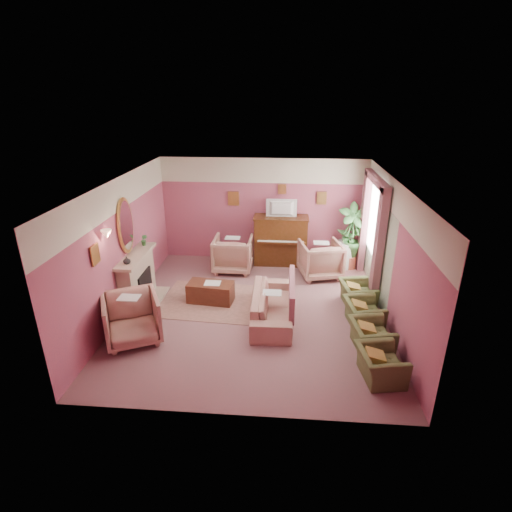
# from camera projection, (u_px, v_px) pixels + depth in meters

# --- Properties ---
(floor) EXTENTS (5.50, 6.00, 0.01)m
(floor) POSITION_uv_depth(u_px,v_px,m) (254.00, 311.00, 8.60)
(floor) COLOR #895A5F
(floor) RESTS_ON ground
(ceiling) EXTENTS (5.50, 6.00, 0.01)m
(ceiling) POSITION_uv_depth(u_px,v_px,m) (254.00, 182.00, 7.54)
(ceiling) COLOR silver
(ceiling) RESTS_ON wall_back
(wall_back) EXTENTS (5.50, 0.02, 2.80)m
(wall_back) POSITION_uv_depth(u_px,v_px,m) (263.00, 210.00, 10.83)
(wall_back) COLOR #874462
(wall_back) RESTS_ON floor
(wall_front) EXTENTS (5.50, 0.02, 2.80)m
(wall_front) POSITION_uv_depth(u_px,v_px,m) (234.00, 334.00, 5.30)
(wall_front) COLOR #874462
(wall_front) RESTS_ON floor
(wall_left) EXTENTS (0.02, 6.00, 2.80)m
(wall_left) POSITION_uv_depth(u_px,v_px,m) (122.00, 247.00, 8.27)
(wall_left) COLOR #874462
(wall_left) RESTS_ON floor
(wall_right) EXTENTS (0.02, 6.00, 2.80)m
(wall_right) POSITION_uv_depth(u_px,v_px,m) (392.00, 255.00, 7.86)
(wall_right) COLOR #874462
(wall_right) RESTS_ON floor
(picture_rail_band) EXTENTS (5.50, 0.01, 0.65)m
(picture_rail_band) POSITION_uv_depth(u_px,v_px,m) (263.00, 171.00, 10.42)
(picture_rail_band) COLOR beige
(picture_rail_band) RESTS_ON wall_back
(stripe_panel) EXTENTS (0.01, 3.00, 2.15)m
(stripe_panel) POSITION_uv_depth(u_px,v_px,m) (377.00, 247.00, 9.19)
(stripe_panel) COLOR #A7B89A
(stripe_panel) RESTS_ON wall_right
(fireplace_surround) EXTENTS (0.30, 1.40, 1.10)m
(fireplace_surround) POSITION_uv_depth(u_px,v_px,m) (137.00, 280.00, 8.77)
(fireplace_surround) COLOR tan
(fireplace_surround) RESTS_ON floor
(fireplace_inset) EXTENTS (0.18, 0.72, 0.68)m
(fireplace_inset) POSITION_uv_depth(u_px,v_px,m) (143.00, 286.00, 8.82)
(fireplace_inset) COLOR black
(fireplace_inset) RESTS_ON floor
(fire_ember) EXTENTS (0.06, 0.54, 0.10)m
(fire_ember) POSITION_uv_depth(u_px,v_px,m) (145.00, 293.00, 8.89)
(fire_ember) COLOR #FF4919
(fire_ember) RESTS_ON floor
(mantel_shelf) EXTENTS (0.40, 1.55, 0.07)m
(mantel_shelf) POSITION_uv_depth(u_px,v_px,m) (136.00, 256.00, 8.55)
(mantel_shelf) COLOR tan
(mantel_shelf) RESTS_ON fireplace_surround
(hearth) EXTENTS (0.55, 1.50, 0.02)m
(hearth) POSITION_uv_depth(u_px,v_px,m) (149.00, 302.00, 8.96)
(hearth) COLOR tan
(hearth) RESTS_ON floor
(mirror_frame) EXTENTS (0.04, 0.72, 1.20)m
(mirror_frame) POSITION_uv_depth(u_px,v_px,m) (125.00, 226.00, 8.30)
(mirror_frame) COLOR tan
(mirror_frame) RESTS_ON wall_left
(mirror_glass) EXTENTS (0.01, 0.60, 1.06)m
(mirror_glass) POSITION_uv_depth(u_px,v_px,m) (127.00, 226.00, 8.30)
(mirror_glass) COLOR white
(mirror_glass) RESTS_ON wall_left
(sconce_shade) EXTENTS (0.20, 0.20, 0.16)m
(sconce_shade) POSITION_uv_depth(u_px,v_px,m) (106.00, 234.00, 7.26)
(sconce_shade) COLOR #FFB78F
(sconce_shade) RESTS_ON wall_left
(piano) EXTENTS (1.40, 0.60, 1.30)m
(piano) POSITION_uv_depth(u_px,v_px,m) (281.00, 241.00, 10.79)
(piano) COLOR #45220E
(piano) RESTS_ON floor
(piano_keyshelf) EXTENTS (1.30, 0.12, 0.06)m
(piano_keyshelf) POSITION_uv_depth(u_px,v_px,m) (280.00, 243.00, 10.44)
(piano_keyshelf) COLOR #45220E
(piano_keyshelf) RESTS_ON piano
(piano_keys) EXTENTS (1.20, 0.08, 0.02)m
(piano_keys) POSITION_uv_depth(u_px,v_px,m) (280.00, 241.00, 10.42)
(piano_keys) COLOR silver
(piano_keys) RESTS_ON piano
(piano_top) EXTENTS (1.45, 0.65, 0.04)m
(piano_top) POSITION_uv_depth(u_px,v_px,m) (281.00, 217.00, 10.54)
(piano_top) COLOR #45220E
(piano_top) RESTS_ON piano
(television) EXTENTS (0.80, 0.12, 0.48)m
(television) POSITION_uv_depth(u_px,v_px,m) (281.00, 207.00, 10.38)
(television) COLOR black
(television) RESTS_ON piano
(print_back_left) EXTENTS (0.30, 0.03, 0.38)m
(print_back_left) POSITION_uv_depth(u_px,v_px,m) (234.00, 199.00, 10.74)
(print_back_left) COLOR tan
(print_back_left) RESTS_ON wall_back
(print_back_right) EXTENTS (0.26, 0.03, 0.34)m
(print_back_right) POSITION_uv_depth(u_px,v_px,m) (322.00, 198.00, 10.54)
(print_back_right) COLOR tan
(print_back_right) RESTS_ON wall_back
(print_back_mid) EXTENTS (0.22, 0.03, 0.26)m
(print_back_mid) POSITION_uv_depth(u_px,v_px,m) (282.00, 189.00, 10.53)
(print_back_mid) COLOR tan
(print_back_mid) RESTS_ON wall_back
(print_left_wall) EXTENTS (0.03, 0.28, 0.36)m
(print_left_wall) POSITION_uv_depth(u_px,v_px,m) (95.00, 254.00, 7.04)
(print_left_wall) COLOR tan
(print_left_wall) RESTS_ON wall_left
(window_blind) EXTENTS (0.03, 1.40, 1.80)m
(window_blind) POSITION_uv_depth(u_px,v_px,m) (376.00, 218.00, 9.18)
(window_blind) COLOR white
(window_blind) RESTS_ON wall_right
(curtain_left) EXTENTS (0.16, 0.34, 2.60)m
(curtain_left) POSITION_uv_depth(u_px,v_px,m) (379.00, 248.00, 8.49)
(curtain_left) COLOR #985663
(curtain_left) RESTS_ON floor
(curtain_right) EXTENTS (0.16, 0.34, 2.60)m
(curtain_right) POSITION_uv_depth(u_px,v_px,m) (364.00, 222.00, 10.19)
(curtain_right) COLOR #985663
(curtain_right) RESTS_ON floor
(pelmet) EXTENTS (0.16, 2.20, 0.16)m
(pelmet) POSITION_uv_depth(u_px,v_px,m) (377.00, 180.00, 8.86)
(pelmet) COLOR #985663
(pelmet) RESTS_ON wall_right
(mantel_plant) EXTENTS (0.16, 0.16, 0.28)m
(mantel_plant) POSITION_uv_depth(u_px,v_px,m) (144.00, 240.00, 8.99)
(mantel_plant) COLOR #3E813E
(mantel_plant) RESTS_ON mantel_shelf
(mantel_vase) EXTENTS (0.16, 0.16, 0.16)m
(mantel_vase) POSITION_uv_depth(u_px,v_px,m) (127.00, 260.00, 8.05)
(mantel_vase) COLOR beige
(mantel_vase) RESTS_ON mantel_shelf
(area_rug) EXTENTS (2.61, 1.96, 0.01)m
(area_rug) POSITION_uv_depth(u_px,v_px,m) (218.00, 301.00, 9.00)
(area_rug) COLOR #9A685C
(area_rug) RESTS_ON floor
(coffee_table) EXTENTS (1.05, 0.61, 0.45)m
(coffee_table) POSITION_uv_depth(u_px,v_px,m) (211.00, 292.00, 8.93)
(coffee_table) COLOR #502618
(coffee_table) RESTS_ON floor
(table_paper) EXTENTS (0.35, 0.28, 0.01)m
(table_paper) POSITION_uv_depth(u_px,v_px,m) (213.00, 283.00, 8.84)
(table_paper) COLOR silver
(table_paper) RESTS_ON coffee_table
(sofa) EXTENTS (0.69, 2.06, 0.83)m
(sofa) POSITION_uv_depth(u_px,v_px,m) (272.00, 300.00, 8.20)
(sofa) COLOR tan
(sofa) RESTS_ON floor
(sofa_throw) EXTENTS (0.10, 1.56, 0.57)m
(sofa_throw) POSITION_uv_depth(u_px,v_px,m) (292.00, 293.00, 8.10)
(sofa_throw) COLOR #985663
(sofa_throw) RESTS_ON sofa
(floral_armchair_left) EXTENTS (0.98, 0.98, 1.02)m
(floral_armchair_left) POSITION_uv_depth(u_px,v_px,m) (233.00, 252.00, 10.40)
(floral_armchair_left) COLOR tan
(floral_armchair_left) RESTS_ON floor
(floral_armchair_right) EXTENTS (0.98, 0.98, 1.02)m
(floral_armchair_right) POSITION_uv_depth(u_px,v_px,m) (320.00, 258.00, 10.07)
(floral_armchair_right) COLOR tan
(floral_armchair_right) RESTS_ON floor
(floral_armchair_front) EXTENTS (0.98, 0.98, 1.02)m
(floral_armchair_front) POSITION_uv_depth(u_px,v_px,m) (132.00, 316.00, 7.42)
(floral_armchair_front) COLOR tan
(floral_armchair_front) RESTS_ON floor
(olive_chair_a) EXTENTS (0.56, 0.80, 0.69)m
(olive_chair_a) POSITION_uv_depth(u_px,v_px,m) (381.00, 360.00, 6.48)
(olive_chair_a) COLOR #545D31
(olive_chair_a) RESTS_ON floor
(olive_chair_b) EXTENTS (0.56, 0.80, 0.69)m
(olive_chair_b) POSITION_uv_depth(u_px,v_px,m) (371.00, 332.00, 7.23)
(olive_chair_b) COLOR #545D31
(olive_chair_b) RESTS_ON floor
(olive_chair_c) EXTENTS (0.56, 0.80, 0.69)m
(olive_chair_c) POSITION_uv_depth(u_px,v_px,m) (364.00, 309.00, 7.99)
(olive_chair_c) COLOR #545D31
(olive_chair_c) RESTS_ON floor
(olive_chair_d) EXTENTS (0.56, 0.80, 0.69)m
(olive_chair_d) POSITION_uv_depth(u_px,v_px,m) (357.00, 291.00, 8.74)
(olive_chair_d) COLOR #545D31
(olive_chair_d) RESTS_ON floor
(side_table) EXTENTS (0.52, 0.52, 0.70)m
(side_table) POSITION_uv_depth(u_px,v_px,m) (345.00, 254.00, 10.68)
(side_table) COLOR silver
(side_table) RESTS_ON floor
(side_plant_big) EXTENTS (0.30, 0.30, 0.34)m
(side_plant_big) POSITION_uv_depth(u_px,v_px,m) (346.00, 236.00, 10.48)
(side_plant_big) COLOR #3E813E
(side_plant_big) RESTS_ON side_table
(side_plant_small) EXTENTS (0.16, 0.16, 0.28)m
(side_plant_small) POSITION_uv_depth(u_px,v_px,m) (351.00, 239.00, 10.39)
(side_plant_small) COLOR #3E813E
(side_plant_small) RESTS_ON side_table
(palm_pot) EXTENTS (0.34, 0.34, 0.34)m
(palm_pot) POSITION_uv_depth(u_px,v_px,m) (349.00, 262.00, 10.67)
(palm_pot) COLOR #A54934
(palm_pot) RESTS_ON floor
(palm_plant) EXTENTS (0.76, 0.76, 1.44)m
(palm_plant) POSITION_uv_depth(u_px,v_px,m) (352.00, 230.00, 10.33)
(palm_plant) COLOR #3E813E
(palm_plant) RESTS_ON palm_pot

